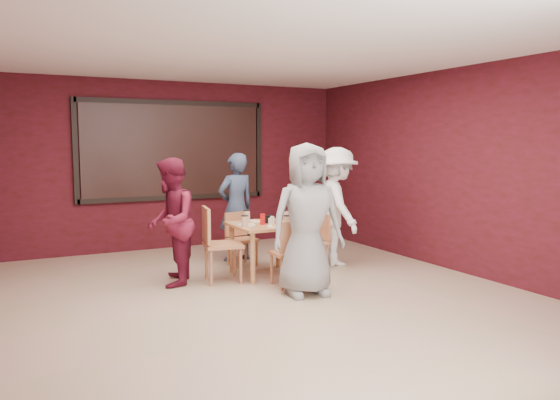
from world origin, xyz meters
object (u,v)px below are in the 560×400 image
chair_back (240,235)px  chair_left (217,240)px  dining_table (266,230)px  diner_right (336,206)px  chair_right (316,238)px  diner_front (307,220)px  chair_front (291,250)px  diner_left (171,222)px  diner_back (236,207)px

chair_back → chair_left: 1.03m
chair_back → chair_left: size_ratio=0.79×
dining_table → diner_right: diner_right is taller
chair_right → diner_front: diner_front is taller
chair_left → diner_front: bearing=-54.1°
chair_back → dining_table: bearing=-84.7°
chair_front → chair_right: bearing=42.6°
chair_left → diner_front: 1.31m
chair_left → diner_front: diner_front is taller
chair_right → diner_front: (-0.75, -1.06, 0.44)m
dining_table → diner_front: (0.02, -1.06, 0.27)m
diner_left → diner_right: 2.47m
diner_right → chair_left: bearing=104.3°
chair_right → dining_table: bearing=-180.0°
diner_front → diner_right: size_ratio=1.04×
diner_left → chair_right: bearing=109.2°
chair_right → diner_front: size_ratio=0.44×
dining_table → chair_back: dining_table is taller
diner_left → chair_back: bearing=140.5°
diner_right → chair_back: bearing=73.3°
dining_table → chair_right: (0.77, 0.00, -0.18)m
dining_table → diner_left: size_ratio=0.56×
diner_front → diner_back: bearing=98.9°
diner_back → chair_front: bearing=81.2°
dining_table → chair_left: size_ratio=0.92×
diner_front → diner_back: diner_front is taller
diner_front → diner_left: bearing=146.7°
diner_right → diner_back: bearing=61.8°
chair_back → chair_left: (-0.65, -0.79, 0.11)m
chair_back → diner_back: 0.49m
chair_left → diner_left: size_ratio=0.61×
chair_back → diner_left: 1.42m
chair_left → chair_right: 1.49m
diner_front → diner_right: 1.68m
dining_table → diner_left: 1.29m
chair_left → chair_right: bearing=1.4°
diner_left → chair_front: bearing=79.9°
chair_front → chair_left: size_ratio=0.87×
dining_table → diner_back: (-0.00, 1.05, 0.19)m
chair_left → diner_left: (-0.56, 0.13, 0.25)m
chair_right → diner_right: diner_right is taller
chair_right → diner_left: 2.07m
chair_left → diner_right: diner_right is taller
dining_table → chair_left: bearing=-177.2°
chair_back → diner_left: diner_left is taller
chair_left → diner_right: bearing=5.2°
diner_back → diner_left: size_ratio=1.02×
diner_back → diner_right: diner_right is taller
chair_front → chair_back: chair_front is taller
dining_table → diner_front: diner_front is taller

